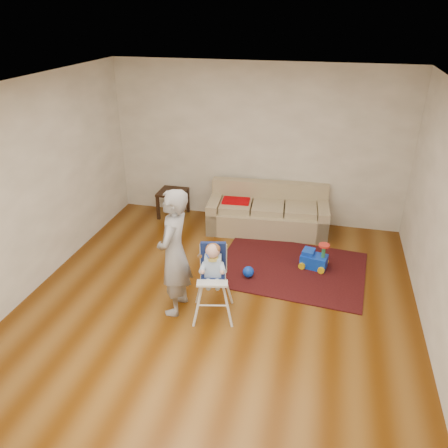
% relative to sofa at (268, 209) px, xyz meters
% --- Properties ---
extents(ground, '(5.50, 5.50, 0.00)m').
position_rel_sofa_xyz_m(ground, '(-0.29, -2.30, -0.39)').
color(ground, '#552B07').
rests_on(ground, ground).
extents(room_envelope, '(5.04, 5.52, 2.72)m').
position_rel_sofa_xyz_m(room_envelope, '(-0.29, -1.77, 1.49)').
color(room_envelope, beige).
rests_on(room_envelope, ground).
extents(sofa, '(2.05, 0.98, 0.77)m').
position_rel_sofa_xyz_m(sofa, '(0.00, 0.00, 0.00)').
color(sofa, tan).
rests_on(sofa, ground).
extents(side_table, '(0.48, 0.48, 0.48)m').
position_rel_sofa_xyz_m(side_table, '(-1.75, 0.16, -0.14)').
color(side_table, black).
rests_on(side_table, ground).
extents(area_rug, '(2.22, 1.74, 0.02)m').
position_rel_sofa_xyz_m(area_rug, '(0.53, -1.16, -0.38)').
color(area_rug, black).
rests_on(area_rug, ground).
extents(ride_on_toy, '(0.41, 0.33, 0.41)m').
position_rel_sofa_xyz_m(ride_on_toy, '(0.85, -1.05, -0.16)').
color(ride_on_toy, blue).
rests_on(ride_on_toy, area_rug).
extents(toy_ball, '(0.16, 0.16, 0.16)m').
position_rel_sofa_xyz_m(toy_ball, '(-0.03, -1.53, -0.29)').
color(toy_ball, blue).
rests_on(toy_ball, area_rug).
extents(high_chair, '(0.56, 0.56, 1.01)m').
position_rel_sofa_xyz_m(high_chair, '(-0.30, -2.44, 0.10)').
color(high_chair, silver).
rests_on(high_chair, ground).
extents(adult, '(0.39, 0.60, 1.63)m').
position_rel_sofa_xyz_m(adult, '(-0.78, -2.44, 0.43)').
color(adult, gray).
rests_on(adult, ground).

